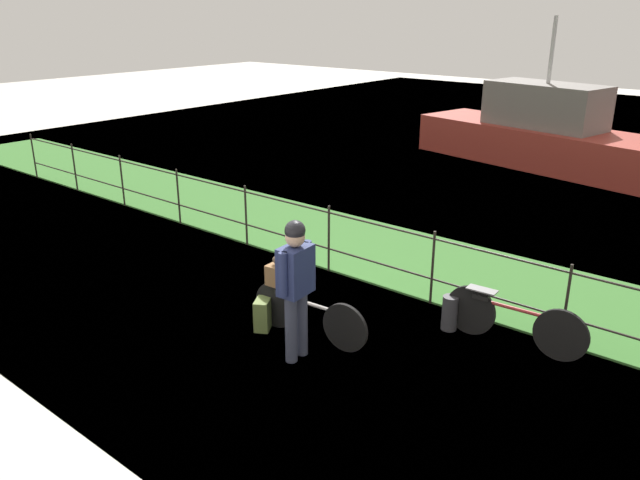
% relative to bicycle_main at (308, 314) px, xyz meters
% --- Properties ---
extents(ground_plane, '(60.00, 60.00, 0.00)m').
position_rel_bicycle_main_xyz_m(ground_plane, '(-1.12, -0.38, -0.32)').
color(ground_plane, beige).
extents(grass_strip, '(27.00, 2.40, 0.03)m').
position_rel_bicycle_main_xyz_m(grass_strip, '(-1.12, 3.01, -0.31)').
color(grass_strip, '#38702D').
rests_on(grass_strip, ground).
extents(harbor_water, '(30.00, 30.00, 0.00)m').
position_rel_bicycle_main_xyz_m(harbor_water, '(-1.12, 12.18, -0.32)').
color(harbor_water, '#60849E').
rests_on(harbor_water, ground).
extents(iron_fence, '(18.04, 0.04, 1.05)m').
position_rel_bicycle_main_xyz_m(iron_fence, '(-1.12, 1.81, 0.29)').
color(iron_fence, '#28231E').
rests_on(iron_fence, ground).
extents(bicycle_main, '(1.65, 0.21, 0.61)m').
position_rel_bicycle_main_xyz_m(bicycle_main, '(0.00, 0.00, 0.00)').
color(bicycle_main, black).
rests_on(bicycle_main, ground).
extents(wooden_crate, '(0.38, 0.27, 0.26)m').
position_rel_bicycle_main_xyz_m(wooden_crate, '(-0.38, -0.03, 0.41)').
color(wooden_crate, brown).
rests_on(wooden_crate, bicycle_main).
extents(terrier_dog, '(0.32, 0.16, 0.18)m').
position_rel_bicycle_main_xyz_m(terrier_dog, '(-0.36, -0.03, 0.62)').
color(terrier_dog, '#4C3D2D').
rests_on(terrier_dog, wooden_crate).
extents(cyclist_person, '(0.29, 0.54, 1.68)m').
position_rel_bicycle_main_xyz_m(cyclist_person, '(0.21, -0.44, 0.68)').
color(cyclist_person, '#383D51').
rests_on(cyclist_person, ground).
extents(backpack_on_paving, '(0.30, 0.33, 0.40)m').
position_rel_bicycle_main_xyz_m(backpack_on_paving, '(-0.59, -0.18, -0.12)').
color(backpack_on_paving, olive).
rests_on(backpack_on_paving, ground).
extents(mooring_bollard, '(0.20, 0.20, 0.45)m').
position_rel_bicycle_main_xyz_m(mooring_bollard, '(1.24, 1.31, -0.10)').
color(mooring_bollard, '#38383D').
rests_on(mooring_bollard, ground).
extents(bicycle_parked, '(1.73, 0.20, 0.64)m').
position_rel_bicycle_main_xyz_m(bicycle_parked, '(2.01, 1.41, 0.02)').
color(bicycle_parked, black).
rests_on(bicycle_parked, ground).
extents(moored_boat_near, '(6.86, 3.22, 3.67)m').
position_rel_bicycle_main_xyz_m(moored_boat_near, '(-1.33, 10.80, 0.43)').
color(moored_boat_near, '#9E3328').
rests_on(moored_boat_near, ground).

